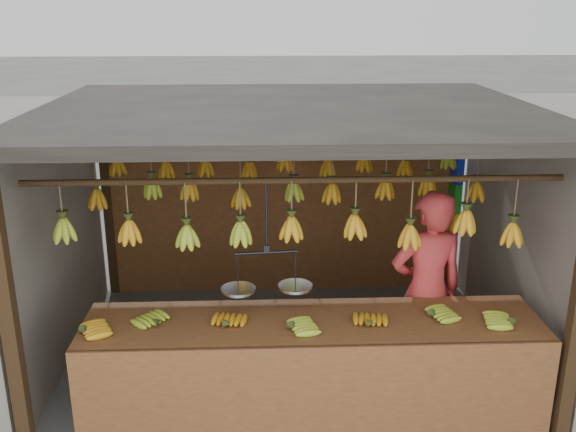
{
  "coord_description": "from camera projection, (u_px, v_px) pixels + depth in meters",
  "views": [
    {
      "loc": [
        -0.24,
        -5.55,
        3.21
      ],
      "look_at": [
        0.0,
        0.3,
        1.3
      ],
      "focal_mm": 40.0,
      "sensor_mm": 36.0,
      "label": 1
    }
  ],
  "objects": [
    {
      "name": "stall",
      "position": [
        288.0,
        147.0,
        5.98
      ],
      "size": [
        4.3,
        3.3,
        2.4
      ],
      "color": "black",
      "rests_on": "ground"
    },
    {
      "name": "balance_scale",
      "position": [
        267.0,
        282.0,
        4.95
      ],
      "size": [
        0.7,
        0.3,
        0.88
      ],
      "color": "black",
      "rests_on": "ground"
    },
    {
      "name": "ground",
      "position": [
        289.0,
        351.0,
        6.28
      ],
      "size": [
        80.0,
        80.0,
        0.0
      ],
      "primitive_type": "plane",
      "color": "#5B5B57"
    },
    {
      "name": "counter",
      "position": [
        313.0,
        352.0,
        4.89
      ],
      "size": [
        3.63,
        0.81,
        0.96
      ],
      "color": "brown",
      "rests_on": "ground"
    },
    {
      "name": "bag_bundles",
      "position": [
        453.0,
        210.0,
        7.33
      ],
      "size": [
        0.08,
        0.26,
        1.33
      ],
      "color": "#1426BF",
      "rests_on": "ground"
    },
    {
      "name": "vendor",
      "position": [
        426.0,
        292.0,
        5.47
      ],
      "size": [
        0.72,
        0.53,
        1.8
      ],
      "primitive_type": "imported",
      "rotation": [
        0.0,
        0.0,
        3.31
      ],
      "color": "#BF3333",
      "rests_on": "ground"
    },
    {
      "name": "hanging_bananas",
      "position": [
        290.0,
        193.0,
        5.76
      ],
      "size": [
        3.62,
        2.23,
        0.39
      ],
      "color": "#92A523",
      "rests_on": "ground"
    }
  ]
}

